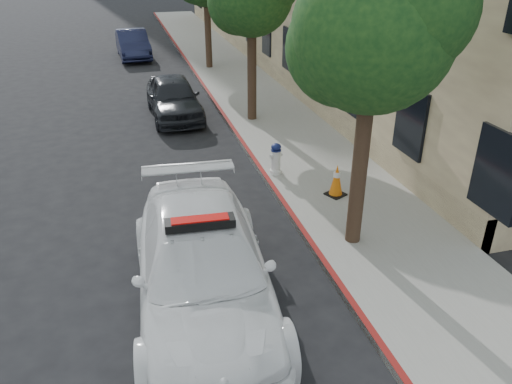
{
  "coord_description": "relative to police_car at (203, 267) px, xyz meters",
  "views": [
    {
      "loc": [
        -1.27,
        -9.82,
        5.62
      ],
      "look_at": [
        1.12,
        -1.04,
        1.0
      ],
      "focal_mm": 35.0,
      "sensor_mm": 36.0,
      "label": 1
    }
  ],
  "objects": [
    {
      "name": "parked_car_far",
      "position": [
        -0.12,
        20.88,
        -0.09
      ],
      "size": [
        1.73,
        4.36,
        1.41
      ],
      "primitive_type": "imported",
      "rotation": [
        0.0,
        0.0,
        0.05
      ],
      "color": "#161937",
      "rests_on": "ground"
    },
    {
      "name": "fire_hydrant",
      "position": [
        2.69,
        4.57,
        -0.24
      ],
      "size": [
        0.35,
        0.32,
        0.83
      ],
      "rotation": [
        0.0,
        0.0,
        0.24
      ],
      "color": "silver",
      "rests_on": "sidewalk"
    },
    {
      "name": "parked_car_mid",
      "position": [
        0.76,
        10.4,
        -0.09
      ],
      "size": [
        1.77,
        4.18,
        1.41
      ],
      "primitive_type": "imported",
      "rotation": [
        0.0,
        0.0,
        0.02
      ],
      "color": "black",
      "rests_on": "ground"
    },
    {
      "name": "curb_strip",
      "position": [
        2.4,
        13.06,
        -0.72
      ],
      "size": [
        0.12,
        50.0,
        0.15
      ],
      "primitive_type": "cube",
      "color": "maroon",
      "rests_on": "ground"
    },
    {
      "name": "ground",
      "position": [
        0.34,
        3.06,
        -0.79
      ],
      "size": [
        120.0,
        120.0,
        0.0
      ],
      "primitive_type": "plane",
      "color": "black",
      "rests_on": "ground"
    },
    {
      "name": "tree_near",
      "position": [
        3.27,
        1.05,
        3.48
      ],
      "size": [
        2.92,
        2.82,
        5.62
      ],
      "color": "black",
      "rests_on": "sidewalk"
    },
    {
      "name": "police_car",
      "position": [
        0.0,
        0.0,
        0.0
      ],
      "size": [
        2.56,
        5.58,
        1.73
      ],
      "rotation": [
        0.0,
        0.0,
        -0.07
      ],
      "color": "white",
      "rests_on": "ground"
    },
    {
      "name": "traffic_cone",
      "position": [
        3.7,
        3.0,
        -0.25
      ],
      "size": [
        0.55,
        0.55,
        0.79
      ],
      "rotation": [
        0.0,
        0.0,
        0.44
      ],
      "color": "black",
      "rests_on": "sidewalk"
    },
    {
      "name": "sidewalk",
      "position": [
        3.94,
        13.06,
        -0.72
      ],
      "size": [
        3.2,
        50.0,
        0.15
      ],
      "primitive_type": "cube",
      "color": "gray",
      "rests_on": "ground"
    }
  ]
}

